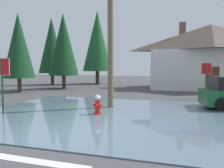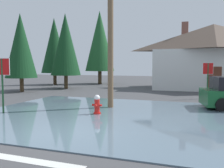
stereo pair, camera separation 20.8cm
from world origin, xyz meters
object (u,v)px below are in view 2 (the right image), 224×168
stop_sign_far (208,73)px  house (213,56)px  fire_hydrant (97,105)px  pine_tree_mid_left (54,46)px  utility_pole (111,16)px  pine_tree_tall_left (100,41)px  stop_sign_near (2,74)px  pine_tree_far_center (21,46)px  pine_tree_short_left (65,44)px

stop_sign_far → house: house is taller
fire_hydrant → stop_sign_far: bearing=56.3°
house → pine_tree_mid_left: 15.79m
utility_pole → pine_tree_tall_left: (-6.38, 14.41, 0.26)m
stop_sign_near → utility_pole: utility_pole is taller
stop_sign_near → pine_tree_far_center: (-5.27, 7.74, 1.90)m
pine_tree_far_center → house: bearing=26.4°
fire_hydrant → pine_tree_tall_left: size_ratio=0.11×
pine_tree_tall_left → utility_pole: bearing=-66.1°
stop_sign_near → stop_sign_far: (8.60, 8.10, -0.12)m
fire_hydrant → pine_tree_mid_left: 17.56m
stop_sign_near → pine_tree_mid_left: 16.28m
stop_sign_near → pine_tree_short_left: (-3.29, 11.29, 2.21)m
utility_pole → pine_tree_tall_left: bearing=113.9°
stop_sign_near → house: size_ratio=0.23×
house → pine_tree_mid_left: pine_tree_mid_left is taller
pine_tree_short_left → stop_sign_near: bearing=-73.8°
pine_tree_short_left → pine_tree_far_center: (-1.98, -3.55, -0.31)m
pine_tree_far_center → stop_sign_near: bearing=-55.7°
fire_hydrant → pine_tree_mid_left: pine_tree_mid_left is taller
pine_tree_mid_left → pine_tree_far_center: pine_tree_mid_left is taller
pine_tree_short_left → pine_tree_mid_left: bearing=133.9°
stop_sign_near → stop_sign_far: stop_sign_near is taller
pine_tree_mid_left → stop_sign_far: bearing=-23.5°
house → pine_tree_short_left: pine_tree_short_left is taller
house → pine_tree_tall_left: pine_tree_tall_left is taller
stop_sign_near → fire_hydrant: 4.34m
fire_hydrant → pine_tree_tall_left: (-6.40, 16.21, 4.34)m
pine_tree_mid_left → fire_hydrant: bearing=-52.1°
pine_tree_tall_left → pine_tree_mid_left: bearing=-147.2°
fire_hydrant → utility_pole: utility_pole is taller
utility_pole → stop_sign_far: utility_pole is taller
stop_sign_far → pine_tree_tall_left: pine_tree_tall_left is taller
pine_tree_mid_left → house: bearing=0.8°
pine_tree_mid_left → pine_tree_far_center: bearing=-79.4°
fire_hydrant → pine_tree_tall_left: bearing=111.6°
stop_sign_far → pine_tree_short_left: 12.53m
pine_tree_tall_left → pine_tree_short_left: bearing=-98.0°
stop_sign_far → pine_tree_mid_left: bearing=156.5°
pine_tree_mid_left → pine_tree_short_left: pine_tree_mid_left is taller
fire_hydrant → pine_tree_tall_left: pine_tree_tall_left is taller
utility_pole → pine_tree_mid_left: size_ratio=1.22×
stop_sign_near → pine_tree_short_left: size_ratio=0.36×
stop_sign_near → house: bearing=58.4°
utility_pole → pine_tree_far_center: size_ratio=1.40×
pine_tree_tall_left → pine_tree_far_center: pine_tree_tall_left is taller
fire_hydrant → pine_tree_short_left: pine_tree_short_left is taller
pine_tree_mid_left → pine_tree_short_left: (3.28, -3.41, -0.23)m
utility_pole → house: 13.14m
pine_tree_tall_left → pine_tree_mid_left: pine_tree_tall_left is taller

